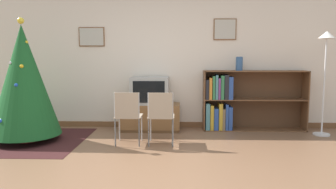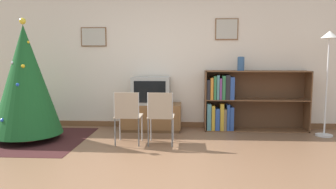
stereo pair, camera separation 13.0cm
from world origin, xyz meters
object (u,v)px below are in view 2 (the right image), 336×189
(tv_console, at_px, (151,117))
(vase, at_px, (241,64))
(folding_chair_left, at_px, (128,114))
(bookshelf, at_px, (236,102))
(folding_chair_right, at_px, (161,115))
(standing_lamp, at_px, (328,56))
(television, at_px, (151,90))
(christmas_tree, at_px, (26,80))

(tv_console, height_order, vase, vase)
(folding_chair_left, height_order, bookshelf, bookshelf)
(folding_chair_left, bearing_deg, tv_console, 76.08)
(tv_console, distance_m, folding_chair_right, 1.07)
(folding_chair_right, height_order, standing_lamp, standing_lamp)
(tv_console, bearing_deg, television, -90.00)
(standing_lamp, bearing_deg, vase, 165.60)
(tv_console, distance_m, bookshelf, 1.57)
(tv_console, relative_size, standing_lamp, 0.61)
(tv_console, relative_size, bookshelf, 0.58)
(vase, bearing_deg, folding_chair_right, -141.37)
(christmas_tree, bearing_deg, folding_chair_right, -4.72)
(christmas_tree, xyz_separation_m, standing_lamp, (4.91, 0.56, 0.39))
(tv_console, bearing_deg, folding_chair_right, -76.08)
(television, distance_m, folding_chair_left, 1.08)
(christmas_tree, distance_m, standing_lamp, 4.95)
(television, xyz_separation_m, bookshelf, (1.54, 0.09, -0.21))
(television, xyz_separation_m, folding_chair_left, (-0.25, -1.01, -0.26))
(christmas_tree, bearing_deg, standing_lamp, 6.46)
(tv_console, xyz_separation_m, standing_lamp, (2.99, -0.28, 1.11))
(folding_chair_right, relative_size, standing_lamp, 0.46)
(christmas_tree, bearing_deg, television, 23.53)
(standing_lamp, bearing_deg, television, 174.66)
(folding_chair_left, xyz_separation_m, vase, (1.87, 1.09, 0.75))
(folding_chair_right, distance_m, vase, 1.90)
(tv_console, relative_size, vase, 4.33)
(bookshelf, height_order, vase, vase)
(christmas_tree, height_order, vase, christmas_tree)
(folding_chair_right, distance_m, bookshelf, 1.70)
(folding_chair_right, xyz_separation_m, vase, (1.36, 1.09, 0.75))
(television, distance_m, vase, 1.69)
(folding_chair_right, bearing_deg, standing_lamp, 15.01)
(tv_console, relative_size, television, 1.59)
(christmas_tree, bearing_deg, folding_chair_left, -6.14)
(tv_console, distance_m, vase, 1.89)
(tv_console, height_order, television, television)
(christmas_tree, relative_size, bookshelf, 1.04)
(christmas_tree, distance_m, television, 2.10)
(folding_chair_right, height_order, bookshelf, bookshelf)
(tv_console, relative_size, folding_chair_right, 1.32)
(folding_chair_left, height_order, folding_chair_right, same)
(vase, height_order, standing_lamp, standing_lamp)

